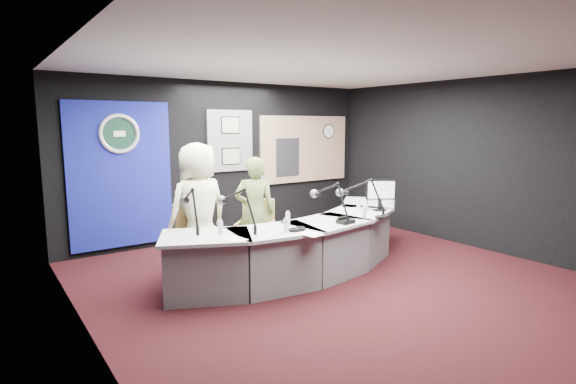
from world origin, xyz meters
TOP-DOWN VIEW (x-y plane):
  - ground at (0.00, 0.00)m, footprint 6.00×6.00m
  - ceiling at (0.00, 0.00)m, footprint 6.00×6.00m
  - wall_back at (0.00, 3.00)m, footprint 6.00×0.02m
  - wall_left at (-3.00, 0.00)m, footprint 0.02×6.00m
  - wall_right at (3.00, 0.00)m, footprint 0.02×6.00m
  - broadcast_desk at (-0.05, 0.55)m, footprint 4.50×1.90m
  - backdrop_panel at (-1.90, 2.97)m, footprint 1.60×0.05m
  - agency_seal at (-1.90, 2.93)m, footprint 0.63×0.07m
  - seal_center at (-1.90, 2.94)m, footprint 0.48×0.01m
  - pinboard at (0.05, 2.97)m, footprint 0.90×0.04m
  - framed_photo_upper at (0.05, 2.94)m, footprint 0.34×0.02m
  - framed_photo_lower at (0.05, 2.94)m, footprint 0.34×0.02m
  - booth_window_frame at (1.75, 2.97)m, footprint 2.12×0.06m
  - booth_glow at (1.75, 2.96)m, footprint 2.00×0.02m
  - equipment_rack at (1.30, 2.94)m, footprint 0.55×0.02m
  - wall_clock at (2.35, 2.94)m, footprint 0.28×0.01m
  - armchair_left at (-1.37, 1.23)m, footprint 0.61×0.61m
  - armchair_right at (-0.55, 1.13)m, footprint 0.77×0.77m
  - draped_jacket at (-1.39, 1.48)m, footprint 0.50×0.11m
  - person_man at (-1.37, 1.23)m, footprint 0.96×0.70m
  - person_woman at (-0.55, 1.13)m, footprint 0.69×0.60m
  - computer_monitor at (1.19, 0.36)m, footprint 0.34×0.24m
  - desk_phone at (0.16, -0.01)m, footprint 0.22×0.18m
  - headphones_near at (0.82, -0.04)m, footprint 0.20×0.20m
  - headphones_far at (-0.61, 0.03)m, footprint 0.22×0.22m
  - paper_stack at (-1.44, 0.11)m, footprint 0.23×0.31m
  - notepad at (-0.58, -0.20)m, footprint 0.25×0.33m
  - boom_mic_a at (-1.65, 0.82)m, footprint 0.23×0.73m
  - boom_mic_b at (-1.19, 0.46)m, footprint 0.25×0.73m
  - boom_mic_c at (0.08, 0.22)m, footprint 0.19×0.74m
  - boom_mic_d at (0.66, 0.21)m, footprint 0.61×0.50m
  - water_bottles at (0.08, 0.31)m, footprint 3.15×0.60m

SIDE VIEW (x-z plane):
  - ground at x=0.00m, z-range 0.00..0.00m
  - broadcast_desk at x=-0.05m, z-range 0.00..0.75m
  - armchair_right at x=-0.55m, z-range 0.00..0.97m
  - armchair_left at x=-1.37m, z-range 0.00..1.05m
  - draped_jacket at x=-1.39m, z-range 0.27..0.97m
  - paper_stack at x=-1.44m, z-range 0.75..0.75m
  - notepad at x=-0.58m, z-range 0.75..0.75m
  - headphones_near at x=0.82m, z-range 0.75..0.78m
  - headphones_far at x=-0.61m, z-range 0.75..0.79m
  - desk_phone at x=0.16m, z-range 0.75..0.80m
  - person_woman at x=-0.55m, z-range 0.00..1.59m
  - water_bottles at x=0.08m, z-range 0.75..0.93m
  - person_man at x=-1.37m, z-range 0.00..1.81m
  - boom_mic_a at x=-1.65m, z-range 0.75..1.35m
  - boom_mic_b at x=-1.19m, z-range 0.75..1.35m
  - boom_mic_c at x=0.08m, z-range 0.75..1.35m
  - boom_mic_d at x=0.66m, z-range 0.75..1.35m
  - computer_monitor at x=1.19m, z-range 0.94..1.20m
  - backdrop_panel at x=-1.90m, z-range 0.10..2.40m
  - wall_back at x=0.00m, z-range 0.00..2.80m
  - wall_left at x=-3.00m, z-range 0.00..2.80m
  - wall_right at x=3.00m, z-range 0.00..2.80m
  - equipment_rack at x=1.30m, z-range 1.03..1.78m
  - framed_photo_lower at x=0.05m, z-range 1.33..1.60m
  - booth_window_frame at x=1.75m, z-range 0.89..2.21m
  - booth_glow at x=1.75m, z-range 0.95..2.15m
  - pinboard at x=0.05m, z-range 1.20..2.30m
  - agency_seal at x=-1.90m, z-range 1.58..2.21m
  - seal_center at x=-1.90m, z-range 1.66..2.14m
  - wall_clock at x=2.35m, z-range 1.76..2.04m
  - framed_photo_upper at x=0.05m, z-range 1.89..2.17m
  - ceiling at x=0.00m, z-range 2.79..2.81m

